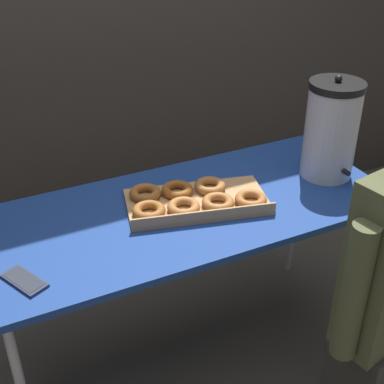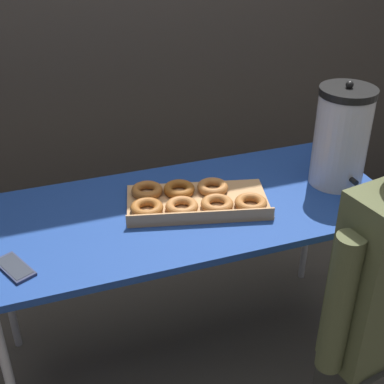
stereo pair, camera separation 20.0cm
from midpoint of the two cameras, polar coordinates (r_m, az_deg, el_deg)
ground_plane at (r=2.52m, az=-2.58°, el=-16.56°), size 12.00×12.00×0.00m
folding_table at (r=2.05m, az=-3.04°, el=-2.79°), size 1.55×0.67×0.77m
donut_box at (r=2.02m, az=-2.66°, el=-0.94°), size 0.58×0.40×0.05m
coffee_urn at (r=2.20m, az=12.12°, el=6.44°), size 0.22×0.25×0.43m
cell_phone at (r=1.78m, az=-20.62°, el=-8.95°), size 0.13×0.17×0.01m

